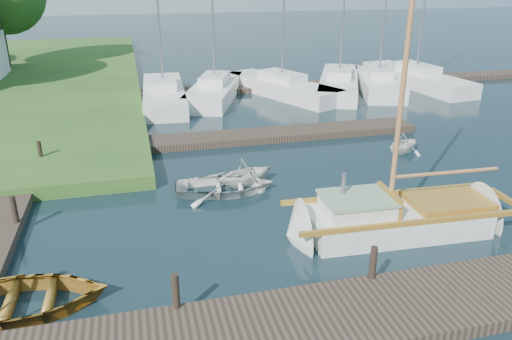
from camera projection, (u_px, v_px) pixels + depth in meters
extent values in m
plane|color=black|center=(256.00, 205.00, 15.83)|extent=(160.00, 160.00, 0.00)
cube|color=#2D1F1A|center=(327.00, 320.00, 10.37)|extent=(18.00, 2.20, 0.30)
cube|color=#2D1F1A|center=(264.00, 135.00, 22.09)|extent=(14.00, 1.60, 0.30)
cube|color=#2D1F1A|center=(344.00, 83.00, 32.47)|extent=(30.00, 1.60, 0.30)
cylinder|color=black|center=(176.00, 291.00, 10.38)|extent=(0.16, 0.16, 0.80)
cylinder|color=black|center=(373.00, 262.00, 11.41)|extent=(0.16, 0.16, 0.80)
cylinder|color=black|center=(14.00, 209.00, 13.97)|extent=(0.16, 0.16, 0.80)
cylinder|color=black|center=(40.00, 151.00, 18.47)|extent=(0.16, 0.16, 0.80)
cube|color=silver|center=(394.00, 224.00, 14.16)|extent=(5.08, 2.21, 0.90)
cone|color=silver|center=(490.00, 214.00, 14.75)|extent=(1.38, 2.01, 1.96)
cone|color=silver|center=(294.00, 234.00, 13.60)|extent=(1.08, 2.00, 1.96)
cube|color=#8A5C1B|center=(382.00, 194.00, 14.83)|extent=(6.20, 0.38, 0.14)
cube|color=#8A5C1B|center=(413.00, 223.00, 13.12)|extent=(6.20, 0.38, 0.14)
cube|color=#8A5C1B|center=(503.00, 197.00, 14.62)|extent=(0.17, 1.10, 0.14)
cube|color=silver|center=(356.00, 206.00, 13.69)|extent=(1.86, 1.47, 0.44)
cube|color=gray|center=(357.00, 198.00, 13.60)|extent=(1.96, 1.58, 0.08)
cube|color=#8A5C1B|center=(389.00, 201.00, 13.84)|extent=(0.18, 1.40, 0.60)
cylinder|color=slate|center=(343.00, 184.00, 13.69)|extent=(0.12, 0.12, 0.60)
cube|color=#8A5C1B|center=(448.00, 201.00, 14.27)|extent=(2.26, 1.59, 0.20)
cylinder|color=olive|center=(406.00, 59.00, 12.41)|extent=(0.14, 0.14, 8.40)
cylinder|color=olive|center=(446.00, 173.00, 13.90)|extent=(3.20, 0.24, 0.10)
imported|color=#8A5C1B|center=(19.00, 296.00, 10.76)|extent=(3.78, 2.74, 0.77)
imported|color=silver|center=(225.00, 183.00, 16.62)|extent=(3.52, 2.73, 0.67)
imported|color=silver|center=(246.00, 170.00, 17.13)|extent=(2.55, 2.37, 1.10)
imported|color=silver|center=(404.00, 141.00, 20.30)|extent=(2.30, 2.19, 0.95)
cube|color=silver|center=(164.00, 95.00, 28.05)|extent=(2.62, 8.58, 0.90)
cube|color=silver|center=(163.00, 83.00, 27.80)|extent=(1.54, 3.03, 0.50)
cube|color=silver|center=(215.00, 91.00, 28.98)|extent=(4.78, 8.04, 0.90)
cube|color=silver|center=(214.00, 79.00, 28.72)|extent=(2.26, 3.03, 0.50)
cube|color=silver|center=(282.00, 88.00, 29.73)|extent=(5.47, 8.59, 0.90)
cube|color=silver|center=(282.00, 76.00, 29.47)|extent=(2.49, 3.26, 0.50)
cube|color=silver|center=(339.00, 84.00, 30.91)|extent=(5.74, 9.10, 0.90)
cube|color=silver|center=(340.00, 72.00, 30.65)|extent=(2.58, 3.45, 0.50)
cube|color=silver|center=(378.00, 84.00, 30.92)|extent=(4.55, 7.95, 0.90)
cube|color=silver|center=(379.00, 72.00, 30.66)|extent=(2.19, 2.99, 0.50)
cube|color=silver|center=(416.00, 79.00, 32.30)|extent=(3.28, 9.36, 0.90)
cube|color=silver|center=(417.00, 68.00, 32.04)|extent=(1.77, 3.35, 0.50)
cylinder|color=#332114|center=(4.00, 40.00, 35.63)|extent=(0.36, 0.36, 3.67)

